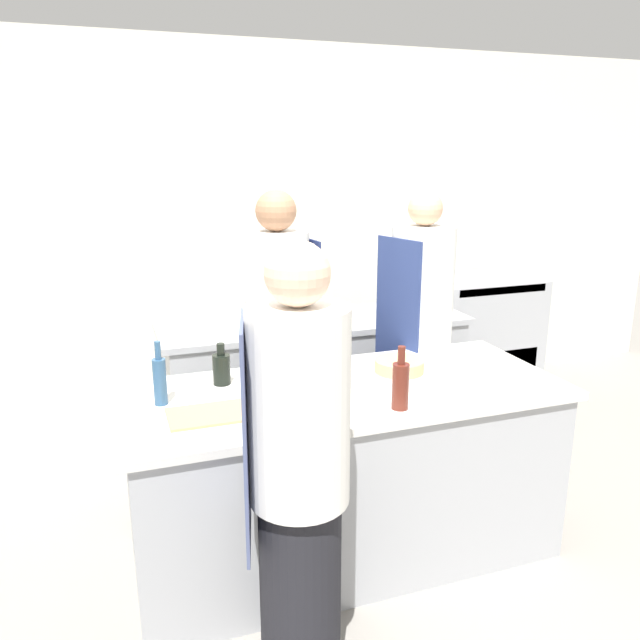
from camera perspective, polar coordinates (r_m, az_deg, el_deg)
ground_plane at (r=3.47m, az=2.03°, el=-20.13°), size 16.00×16.00×0.00m
wall_back at (r=4.91m, az=-6.94°, el=7.98°), size 8.00×0.06×2.80m
prep_counter at (r=3.23m, az=2.11°, el=-13.59°), size 2.15×0.90×0.90m
pass_counter at (r=4.36m, az=-0.43°, el=-5.70°), size 2.10×0.65×0.90m
oven_range at (r=5.48m, az=14.07°, el=-1.30°), size 0.93×0.68×0.99m
chef_at_prep_near at (r=2.30m, az=-1.99°, el=-14.43°), size 0.41×0.39×1.73m
chef_at_stove at (r=3.61m, az=-3.77°, el=-2.53°), size 0.39×0.37×1.81m
chef_at_pass_far at (r=3.84m, az=9.06°, el=-1.86°), size 0.43×0.42×1.79m
bottle_olive_oil at (r=3.09m, az=-9.00°, el=-4.36°), size 0.09×0.09×0.21m
bottle_vinegar at (r=2.78m, az=7.37°, el=-5.85°), size 0.08×0.08×0.29m
bottle_wine at (r=2.90m, az=-14.44°, el=-5.30°), size 0.06×0.06×0.30m
bowl_mixing_large at (r=2.94m, az=-1.78°, el=-6.35°), size 0.17×0.17×0.06m
bowl_prep_small at (r=3.27m, az=7.26°, el=-4.17°), size 0.26×0.26×0.06m
bowl_ceramic_blue at (r=3.11m, az=-1.40°, el=-4.96°), size 0.17×0.17×0.08m
cutting_board at (r=2.77m, az=-10.10°, el=-8.50°), size 0.35×0.24×0.01m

